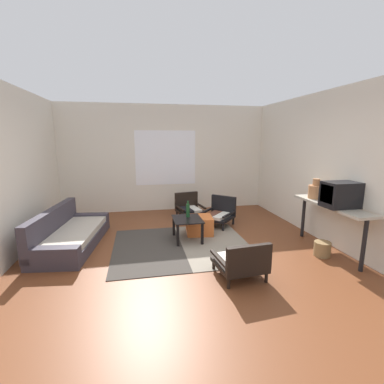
{
  "coord_description": "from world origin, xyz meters",
  "views": [
    {
      "loc": [
        -0.69,
        -3.97,
        1.87
      ],
      "look_at": [
        0.29,
        0.97,
        0.86
      ],
      "focal_mm": 25.27,
      "sensor_mm": 36.0,
      "label": 1
    }
  ],
  "objects_px": {
    "armchair_striped_foreground": "(242,262)",
    "ottoman_orange": "(199,225)",
    "armchair_corner": "(220,213)",
    "console_shelf": "(331,210)",
    "couch": "(69,235)",
    "crt_television": "(342,195)",
    "glass_bottle": "(188,210)",
    "armchair_by_window": "(189,207)",
    "wicker_basket": "(322,249)",
    "clay_vase": "(316,191)",
    "coffee_table": "(187,223)"
  },
  "relations": [
    {
      "from": "armchair_striped_foreground",
      "to": "armchair_corner",
      "type": "bearing_deg",
      "value": 80.4
    },
    {
      "from": "coffee_table",
      "to": "armchair_striped_foreground",
      "type": "distance_m",
      "value": 1.6
    },
    {
      "from": "couch",
      "to": "armchair_striped_foreground",
      "type": "xyz_separation_m",
      "value": [
        2.55,
        -1.65,
        0.04
      ]
    },
    {
      "from": "couch",
      "to": "wicker_basket",
      "type": "relative_size",
      "value": 7.9
    },
    {
      "from": "coffee_table",
      "to": "console_shelf",
      "type": "bearing_deg",
      "value": -23.18
    },
    {
      "from": "crt_television",
      "to": "glass_bottle",
      "type": "bearing_deg",
      "value": 149.94
    },
    {
      "from": "armchair_by_window",
      "to": "armchair_corner",
      "type": "height_order",
      "value": "armchair_corner"
    },
    {
      "from": "armchair_by_window",
      "to": "wicker_basket",
      "type": "height_order",
      "value": "armchair_by_window"
    },
    {
      "from": "console_shelf",
      "to": "armchair_striped_foreground",
      "type": "bearing_deg",
      "value": -161.73
    },
    {
      "from": "couch",
      "to": "wicker_basket",
      "type": "height_order",
      "value": "couch"
    },
    {
      "from": "couch",
      "to": "crt_television",
      "type": "bearing_deg",
      "value": -16.58
    },
    {
      "from": "armchair_by_window",
      "to": "armchair_corner",
      "type": "bearing_deg",
      "value": -52.59
    },
    {
      "from": "crt_television",
      "to": "clay_vase",
      "type": "xyz_separation_m",
      "value": [
        0.0,
        0.63,
        -0.06
      ]
    },
    {
      "from": "armchair_by_window",
      "to": "console_shelf",
      "type": "bearing_deg",
      "value": -51.85
    },
    {
      "from": "armchair_by_window",
      "to": "crt_television",
      "type": "xyz_separation_m",
      "value": [
        1.91,
        -2.64,
        0.77
      ]
    },
    {
      "from": "crt_television",
      "to": "clay_vase",
      "type": "distance_m",
      "value": 0.64
    },
    {
      "from": "console_shelf",
      "to": "clay_vase",
      "type": "bearing_deg",
      "value": 90.0
    },
    {
      "from": "armchair_striped_foreground",
      "to": "ottoman_orange",
      "type": "xyz_separation_m",
      "value": [
        -0.17,
        1.82,
        -0.07
      ]
    },
    {
      "from": "console_shelf",
      "to": "wicker_basket",
      "type": "bearing_deg",
      "value": -143.81
    },
    {
      "from": "armchair_by_window",
      "to": "console_shelf",
      "type": "height_order",
      "value": "console_shelf"
    },
    {
      "from": "ottoman_orange",
      "to": "glass_bottle",
      "type": "relative_size",
      "value": 1.63
    },
    {
      "from": "armchair_by_window",
      "to": "wicker_basket",
      "type": "distance_m",
      "value": 3.1
    },
    {
      "from": "armchair_striped_foreground",
      "to": "glass_bottle",
      "type": "relative_size",
      "value": 2.2
    },
    {
      "from": "armchair_corner",
      "to": "armchair_by_window",
      "type": "bearing_deg",
      "value": 127.41
    },
    {
      "from": "wicker_basket",
      "to": "glass_bottle",
      "type": "bearing_deg",
      "value": 148.5
    },
    {
      "from": "ottoman_orange",
      "to": "console_shelf",
      "type": "xyz_separation_m",
      "value": [
        1.92,
        -1.24,
        0.54
      ]
    },
    {
      "from": "couch",
      "to": "armchair_striped_foreground",
      "type": "relative_size",
      "value": 3.0
    },
    {
      "from": "armchair_striped_foreground",
      "to": "clay_vase",
      "type": "xyz_separation_m",
      "value": [
        1.75,
        1.01,
        0.71
      ]
    },
    {
      "from": "coffee_table",
      "to": "console_shelf",
      "type": "relative_size",
      "value": 0.4
    },
    {
      "from": "armchair_by_window",
      "to": "console_shelf",
      "type": "xyz_separation_m",
      "value": [
        1.91,
        -2.43,
        0.47
      ]
    },
    {
      "from": "ottoman_orange",
      "to": "wicker_basket",
      "type": "relative_size",
      "value": 1.95
    },
    {
      "from": "couch",
      "to": "ottoman_orange",
      "type": "bearing_deg",
      "value": 3.95
    },
    {
      "from": "coffee_table",
      "to": "armchair_by_window",
      "type": "xyz_separation_m",
      "value": [
        0.3,
        1.49,
        -0.09
      ]
    },
    {
      "from": "coffee_table",
      "to": "clay_vase",
      "type": "bearing_deg",
      "value": -13.2
    },
    {
      "from": "armchair_by_window",
      "to": "ottoman_orange",
      "type": "xyz_separation_m",
      "value": [
        -0.01,
        -1.2,
        -0.07
      ]
    },
    {
      "from": "armchair_corner",
      "to": "crt_television",
      "type": "distance_m",
      "value": 2.46
    },
    {
      "from": "clay_vase",
      "to": "crt_television",
      "type": "bearing_deg",
      "value": -90.29
    },
    {
      "from": "armchair_by_window",
      "to": "coffee_table",
      "type": "bearing_deg",
      "value": -101.55
    },
    {
      "from": "armchair_corner",
      "to": "console_shelf",
      "type": "relative_size",
      "value": 0.54
    },
    {
      "from": "glass_bottle",
      "to": "couch",
      "type": "bearing_deg",
      "value": 179.58
    },
    {
      "from": "ottoman_orange",
      "to": "glass_bottle",
      "type": "height_order",
      "value": "glass_bottle"
    },
    {
      "from": "coffee_table",
      "to": "ottoman_orange",
      "type": "relative_size",
      "value": 1.26
    },
    {
      "from": "ottoman_orange",
      "to": "crt_television",
      "type": "bearing_deg",
      "value": -36.91
    },
    {
      "from": "clay_vase",
      "to": "glass_bottle",
      "type": "relative_size",
      "value": 1.15
    },
    {
      "from": "clay_vase",
      "to": "console_shelf",
      "type": "bearing_deg",
      "value": -90.0
    },
    {
      "from": "couch",
      "to": "ottoman_orange",
      "type": "relative_size",
      "value": 4.05
    },
    {
      "from": "console_shelf",
      "to": "wicker_basket",
      "type": "xyz_separation_m",
      "value": [
        -0.21,
        -0.15,
        -0.6
      ]
    },
    {
      "from": "console_shelf",
      "to": "glass_bottle",
      "type": "xyz_separation_m",
      "value": [
        -2.19,
        1.06,
        -0.17
      ]
    },
    {
      "from": "armchair_by_window",
      "to": "glass_bottle",
      "type": "height_order",
      "value": "glass_bottle"
    },
    {
      "from": "console_shelf",
      "to": "wicker_basket",
      "type": "distance_m",
      "value": 0.65
    }
  ]
}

